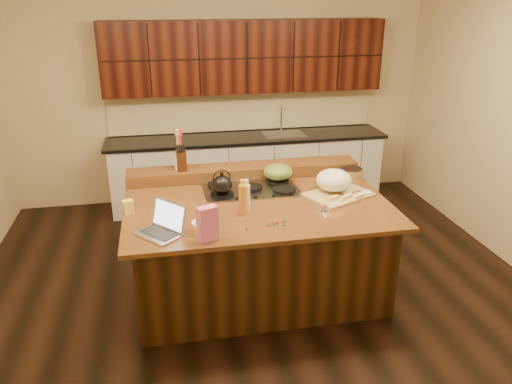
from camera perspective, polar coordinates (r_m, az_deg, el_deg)
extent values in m
cube|color=black|center=(5.03, 0.11, -10.90)|extent=(5.50, 5.00, 0.01)
cube|color=tan|center=(6.84, -4.02, 10.30)|extent=(5.50, 0.01, 2.70)
cube|color=tan|center=(2.29, 12.85, -15.46)|extent=(5.50, 0.01, 2.70)
cube|color=black|center=(4.80, 0.12, -6.43)|extent=(2.22, 1.42, 0.88)
cube|color=black|center=(4.60, 0.12, -1.38)|extent=(2.40, 1.60, 0.04)
cube|color=black|center=(5.21, -1.37, 2.41)|extent=(2.40, 0.30, 0.12)
cube|color=gray|center=(4.86, -0.57, 0.26)|extent=(0.92, 0.52, 0.02)
cylinder|color=black|center=(4.93, -4.27, 0.80)|extent=(0.22, 0.22, 0.03)
cylinder|color=black|center=(5.03, 2.52, 1.27)|extent=(0.22, 0.22, 0.03)
cylinder|color=black|center=(4.69, -3.88, -0.32)|extent=(0.22, 0.22, 0.03)
cylinder|color=black|center=(4.80, 3.24, 0.20)|extent=(0.22, 0.22, 0.03)
cylinder|color=black|center=(4.85, -0.57, 0.50)|extent=(0.22, 0.22, 0.03)
cube|color=silver|center=(6.80, -0.95, 2.41)|extent=(3.60, 0.62, 0.90)
cube|color=black|center=(6.66, -0.97, 6.23)|extent=(3.70, 0.66, 0.04)
cube|color=gray|center=(6.76, 3.23, 6.56)|extent=(0.55, 0.42, 0.01)
cylinder|color=gray|center=(6.88, 2.89, 8.44)|extent=(0.02, 0.02, 0.36)
cube|color=black|center=(6.61, -1.27, 15.21)|extent=(3.60, 0.34, 0.90)
cube|color=tan|center=(6.89, -1.45, 9.15)|extent=(3.60, 0.03, 0.50)
ellipsoid|color=black|center=(4.65, -3.91, 0.86)|extent=(0.24, 0.24, 0.17)
ellipsoid|color=#546F2C|center=(5.00, 2.54, 2.32)|extent=(0.32, 0.32, 0.16)
cube|color=#B7B7BC|center=(4.05, -11.07, -4.77)|extent=(0.42, 0.43, 0.02)
cube|color=black|center=(4.05, -11.08, -4.63)|extent=(0.30, 0.32, 0.00)
cube|color=#B7B7BC|center=(4.07, -9.91, -2.61)|extent=(0.29, 0.32, 0.23)
cube|color=silver|center=(4.06, -9.98, -2.64)|extent=(0.25, 0.28, 0.19)
cylinder|color=orange|center=(4.29, -1.54, -0.91)|extent=(0.07, 0.07, 0.27)
cylinder|color=silver|center=(4.35, -1.09, -0.73)|extent=(0.08, 0.08, 0.25)
cube|color=tan|center=(4.78, 9.38, -0.32)|extent=(0.71, 0.63, 0.03)
ellipsoid|color=white|center=(4.81, 8.88, 1.34)|extent=(0.34, 0.34, 0.21)
cube|color=#EDD872|center=(4.62, 8.74, -0.71)|extent=(0.13, 0.03, 0.03)
cube|color=#EDD872|center=(4.66, 10.22, -0.59)|extent=(0.13, 0.03, 0.03)
cube|color=#EDD872|center=(4.71, 11.67, -0.47)|extent=(0.13, 0.03, 0.03)
cylinder|color=gray|center=(4.80, 10.90, -0.09)|extent=(0.22, 0.09, 0.01)
cylinder|color=white|center=(4.81, 10.30, -0.16)|extent=(0.13, 0.13, 0.04)
cylinder|color=white|center=(4.83, 12.50, -0.20)|extent=(0.12, 0.12, 0.04)
cylinder|color=white|center=(5.27, 10.64, 1.81)|extent=(0.13, 0.13, 0.04)
cylinder|color=#996B3F|center=(5.26, 10.83, 2.00)|extent=(0.27, 0.27, 0.09)
cone|color=silver|center=(4.43, 7.95, -1.78)|extent=(0.09, 0.09, 0.07)
cube|color=#D1628B|center=(3.86, -5.56, -3.63)|extent=(0.17, 0.13, 0.28)
cylinder|color=white|center=(4.20, -6.19, -3.49)|extent=(0.18, 0.18, 0.01)
cube|color=#E9CE52|center=(4.47, -14.41, -1.68)|extent=(0.11, 0.09, 0.13)
cylinder|color=white|center=(5.11, -8.63, 3.29)|extent=(0.14, 0.14, 0.14)
cube|color=black|center=(5.10, -8.52, 3.59)|extent=(0.10, 0.16, 0.19)
ellipsoid|color=red|center=(4.18, 3.10, -3.44)|extent=(0.02, 0.02, 0.02)
ellipsoid|color=#198C26|center=(4.14, 3.21, -3.76)|extent=(0.02, 0.02, 0.02)
ellipsoid|color=red|center=(4.06, -1.08, -4.22)|extent=(0.02, 0.02, 0.02)
ellipsoid|color=#198C26|center=(4.13, 1.41, -3.79)|extent=(0.02, 0.02, 0.02)
ellipsoid|color=red|center=(4.18, 2.02, -3.44)|extent=(0.02, 0.02, 0.02)
ellipsoid|color=#198C26|center=(4.14, 2.10, -3.69)|extent=(0.02, 0.02, 0.02)
ellipsoid|color=red|center=(4.15, 1.41, -3.67)|extent=(0.02, 0.02, 0.02)
ellipsoid|color=#198C26|center=(4.21, 3.36, -3.26)|extent=(0.02, 0.02, 0.02)
ellipsoid|color=red|center=(4.17, 2.45, -3.53)|extent=(0.02, 0.02, 0.02)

